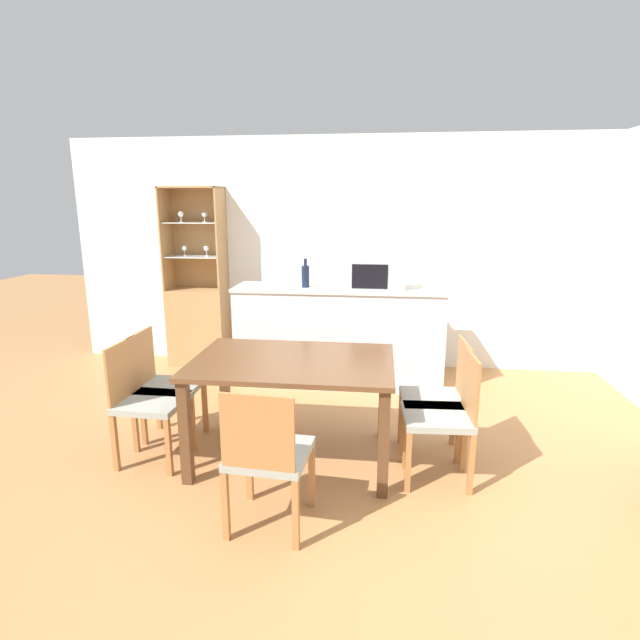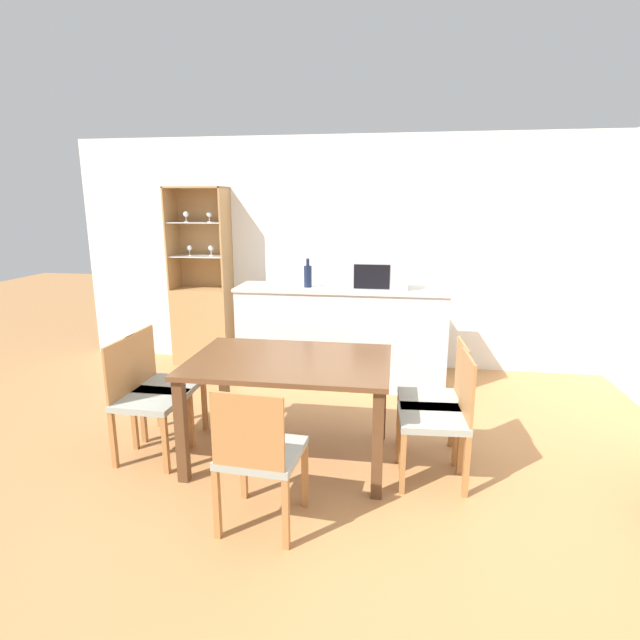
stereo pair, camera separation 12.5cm
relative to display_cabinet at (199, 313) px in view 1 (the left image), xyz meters
The scene contains 12 objects.
ground_plane 3.15m from the display_cabinet, 51.53° to the right, with size 18.00×18.00×0.00m, color #B27A47.
wall_back 2.05m from the display_cabinet, ahead, with size 6.80×0.06×2.55m.
kitchen_counter 1.74m from the display_cabinet, 16.12° to the right, with size 2.12×0.55×1.01m.
display_cabinet is the anchor object (origin of this frame).
dining_table 2.56m from the display_cabinet, 54.76° to the right, with size 1.42×0.97×0.76m.
dining_chair_side_left_near 2.28m from the display_cabinet, 79.06° to the right, with size 0.46×0.46×0.88m.
dining_chair_side_right_far 3.18m from the display_cabinet, 37.62° to the right, with size 0.46×0.46×0.88m.
dining_chair_side_left_far 2.00m from the display_cabinet, 77.49° to the right, with size 0.44×0.44×0.88m.
dining_chair_head_near 3.26m from the display_cabinet, 63.15° to the right, with size 0.47×0.47×0.88m.
dining_chair_side_right_near 3.37m from the display_cabinet, 41.52° to the right, with size 0.46×0.46×0.88m.
microwave 2.17m from the display_cabinet, 12.63° to the right, with size 0.53×0.36×0.27m.
wine_bottle 1.52m from the display_cabinet, 21.09° to the right, with size 0.08×0.08×0.29m.
Camera 1 is at (0.15, -2.98, 1.85)m, focal length 28.00 mm.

